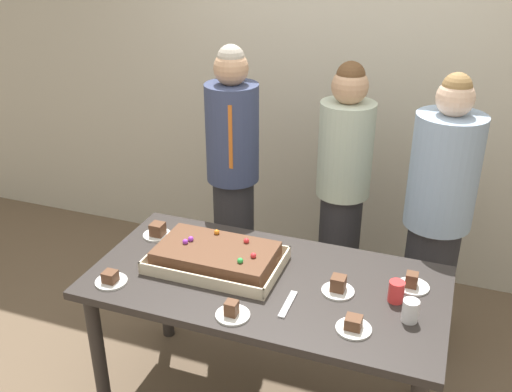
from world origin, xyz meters
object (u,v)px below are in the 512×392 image
object	(u,v)px
drink_cup_nearest	(410,311)
cake_server_utensil	(288,304)
drink_cup_middle	(396,291)
party_table	(266,297)
plated_slice_near_left	(232,312)
plated_slice_far_left	(111,279)
plated_slice_center_back	(157,232)
person_green_shirt_behind	(437,219)
plated_slice_far_right	(412,283)
plated_slice_near_right	(338,287)
sheet_cake	(216,257)
plated_slice_center_front	(353,326)
person_serving_front	(233,180)
person_striped_tie_right	(343,190)

from	to	relation	value
drink_cup_nearest	cake_server_utensil	bearing A→B (deg)	-171.87
drink_cup_middle	drink_cup_nearest	bearing A→B (deg)	-58.18
party_table	plated_slice_near_left	world-z (taller)	plated_slice_near_left
plated_slice_near_left	plated_slice_far_left	distance (m)	0.63
cake_server_utensil	plated_slice_center_back	bearing A→B (deg)	157.72
plated_slice_far_left	person_green_shirt_behind	distance (m)	1.75
plated_slice_far_right	party_table	bearing A→B (deg)	-165.73
plated_slice_near_left	person_green_shirt_behind	bearing A→B (deg)	56.08
drink_cup_nearest	person_green_shirt_behind	world-z (taller)	person_green_shirt_behind
plated_slice_far_left	drink_cup_nearest	bearing A→B (deg)	8.27
party_table	plated_slice_near_right	world-z (taller)	plated_slice_near_right
sheet_cake	plated_slice_center_front	distance (m)	0.77
sheet_cake	person_green_shirt_behind	xyz separation A→B (m)	(0.98, 0.77, 0.01)
sheet_cake	plated_slice_center_back	size ratio (longest dim) A/B	4.25
person_serving_front	person_green_shirt_behind	size ratio (longest dim) A/B	1.04
drink_cup_middle	person_green_shirt_behind	bearing A→B (deg)	81.60
plated_slice_center_back	person_green_shirt_behind	size ratio (longest dim) A/B	0.09
plated_slice_near_right	plated_slice_center_back	bearing A→B (deg)	170.64
party_table	plated_slice_far_right	size ratio (longest dim) A/B	11.16
sheet_cake	drink_cup_nearest	distance (m)	0.95
party_table	cake_server_utensil	world-z (taller)	cake_server_utensil
plated_slice_near_left	party_table	bearing A→B (deg)	82.02
person_green_shirt_behind	plated_slice_near_left	bearing A→B (deg)	17.73
plated_slice_center_front	person_green_shirt_behind	distance (m)	1.06
plated_slice_center_back	drink_cup_nearest	distance (m)	1.38
plated_slice_near_left	plated_slice_near_right	size ratio (longest dim) A/B	1.00
plated_slice_far_right	person_green_shirt_behind	size ratio (longest dim) A/B	0.09
drink_cup_middle	cake_server_utensil	bearing A→B (deg)	-156.12
cake_server_utensil	plated_slice_near_left	bearing A→B (deg)	-141.67
plated_slice_near_left	plated_slice_center_front	size ratio (longest dim) A/B	1.00
plated_slice_far_right	person_green_shirt_behind	xyz separation A→B (m)	(0.06, 0.64, 0.03)
plated_slice_near_left	plated_slice_far_left	size ratio (longest dim) A/B	1.00
party_table	plated_slice_near_right	xyz separation A→B (m)	(0.34, 0.02, 0.13)
plated_slice_center_front	person_serving_front	distance (m)	1.39
person_green_shirt_behind	plated_slice_near_right	bearing A→B (deg)	26.51
sheet_cake	drink_cup_nearest	xyz separation A→B (m)	(0.94, -0.11, 0.00)
party_table	drink_cup_nearest	xyz separation A→B (m)	(0.67, -0.09, 0.15)
plated_slice_near_left	person_green_shirt_behind	world-z (taller)	person_green_shirt_behind
drink_cup_nearest	cake_server_utensil	xyz separation A→B (m)	(-0.51, -0.07, -0.05)
sheet_cake	person_serving_front	distance (m)	0.79
plated_slice_far_left	plated_slice_far_right	world-z (taller)	plated_slice_far_right
plated_slice_near_right	plated_slice_far_right	size ratio (longest dim) A/B	1.00
plated_slice_near_right	cake_server_utensil	size ratio (longest dim) A/B	0.75
plated_slice_center_back	person_striped_tie_right	distance (m)	1.15
party_table	sheet_cake	size ratio (longest dim) A/B	2.62
cake_server_utensil	person_striped_tie_right	bearing A→B (deg)	90.59
plated_slice_near_left	plated_slice_near_right	xyz separation A→B (m)	(0.38, 0.33, 0.01)
plated_slice_center_front	person_striped_tie_right	bearing A→B (deg)	104.70
plated_slice_near_left	drink_cup_middle	size ratio (longest dim) A/B	1.50
drink_cup_middle	sheet_cake	bearing A→B (deg)	-179.52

